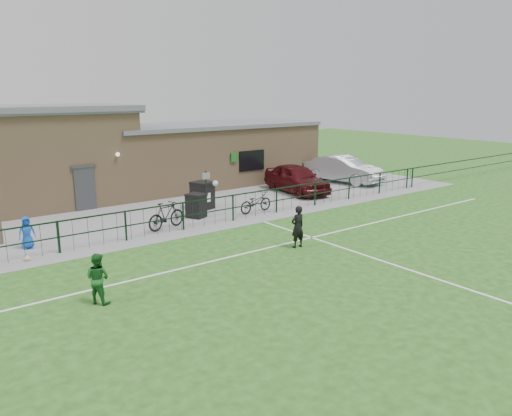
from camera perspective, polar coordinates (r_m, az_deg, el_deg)
ground at (r=15.85m, az=11.11°, el=-7.90°), size 90.00×90.00×0.00m
paving_strip at (r=26.37m, az=-11.25°, el=0.64°), size 34.00×13.00×0.02m
pitch_line_touch at (r=21.53m, az=-4.52°, el=-2.00°), size 28.00×0.10×0.01m
pitch_line_mid at (r=18.57m, az=1.87°, el=-4.46°), size 28.00×0.10×0.01m
pitch_line_perp at (r=17.32m, az=15.56°, el=-6.29°), size 0.10×16.00×0.01m
perimeter_fence at (r=21.54m, az=-4.83°, el=-0.36°), size 28.00×0.10×1.20m
wheelie_bin_left at (r=22.81m, az=-6.85°, el=0.17°), size 0.92×0.97×1.01m
wheelie_bin_right at (r=24.47m, az=-6.14°, el=1.37°), size 1.05×1.12×1.25m
sign_post at (r=23.59m, az=-5.71°, el=1.87°), size 0.07×0.07×2.00m
car_maroon at (r=28.27m, az=4.65°, el=3.38°), size 2.55×4.94×1.61m
car_silver at (r=31.87m, az=9.91°, el=4.40°), size 2.71×5.31×1.67m
bicycle_d at (r=21.07m, az=-10.22°, el=-0.85°), size 1.98×0.99×1.15m
bicycle_e at (r=23.61m, az=-0.04°, el=0.67°), size 1.90×0.79×0.98m
spectator_child at (r=20.00m, az=-24.73°, el=-2.57°), size 0.60×0.40×1.20m
goalkeeper_kick at (r=18.39m, az=4.47°, el=-2.00°), size 1.88×3.53×2.21m
outfield_player at (r=14.28m, az=-17.63°, el=-7.66°), size 0.82×0.87×1.41m
ball_ground at (r=18.70m, az=-24.70°, el=-5.26°), size 0.21×0.21×0.21m
clubhouse at (r=28.37m, az=-15.75°, el=5.82°), size 24.25×5.40×4.96m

